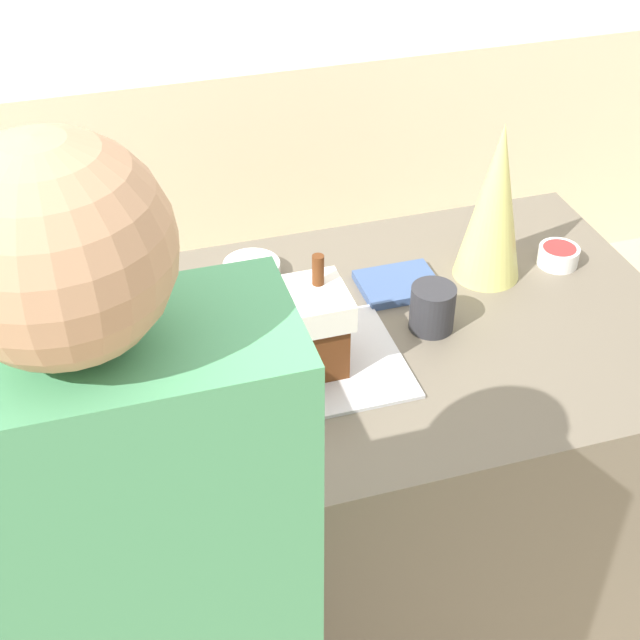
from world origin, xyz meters
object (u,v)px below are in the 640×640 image
Objects in this scene: candy_bowl_far_right at (558,255)px; decorative_tree at (495,203)px; baking_tray at (299,367)px; cookbook at (398,284)px; candy_bowl_center_rear at (181,295)px; candy_bowl_behind_tray at (142,330)px; mug at (432,308)px; candy_bowl_front_corner at (252,269)px; gingerbread_house at (299,329)px.

decorative_tree is at bearing 176.62° from candy_bowl_far_right.
decorative_tree is at bearing 21.73° from baking_tray.
cookbook is (-0.40, 0.02, -0.02)m from candy_bowl_far_right.
candy_bowl_center_rear is at bearing 172.79° from decorative_tree.
candy_bowl_behind_tray reaches higher than cookbook.
candy_bowl_center_rear reaches higher than candy_bowl_behind_tray.
candy_bowl_far_right is at bearing -2.45° from cookbook.
baking_tray is 1.12× the size of decorative_tree.
candy_bowl_far_right is at bearing 20.35° from mug.
mug reaches higher than candy_bowl_center_rear.
mug reaches higher than baking_tray.
cookbook is (0.32, -0.15, -0.01)m from candy_bowl_front_corner.
gingerbread_house reaches higher than baking_tray.
candy_bowl_center_rear is 1.14× the size of candy_bowl_far_right.
candy_bowl_center_rear reaches higher than baking_tray.
candy_bowl_front_corner is (-0.01, 0.36, 0.02)m from baking_tray.
mug reaches higher than candy_bowl_far_right.
candy_bowl_center_rear reaches higher than candy_bowl_front_corner.
candy_bowl_center_rear is 0.91m from candy_bowl_far_right.
mug is (0.33, -0.31, 0.03)m from candy_bowl_front_corner.
decorative_tree is 0.29m from cookbook.
candy_bowl_far_right is (0.70, 0.20, 0.02)m from baking_tray.
candy_bowl_center_rear is 1.06× the size of mug.
decorative_tree reaches higher than cookbook.
candy_bowl_behind_tray is at bearing -149.98° from candy_bowl_front_corner.
decorative_tree is 0.25m from candy_bowl_far_right.
mug is at bearing 9.35° from baking_tray.
baking_tray is at bearing -170.65° from mug.
baking_tray is at bearing -33.57° from candy_bowl_behind_tray.
decorative_tree is (0.52, 0.21, 0.09)m from gingerbread_house.
candy_bowl_behind_tray is 1.41× the size of candy_bowl_far_right.
mug reaches higher than cookbook.
candy_bowl_front_corner is 1.39× the size of candy_bowl_far_right.
decorative_tree is 2.13× the size of cookbook.
gingerbread_house is 0.74m from candy_bowl_far_right.
baking_tray is 0.73m from candy_bowl_far_right.
decorative_tree reaches higher than gingerbread_house.
candy_bowl_behind_tray is 1.01× the size of candy_bowl_front_corner.
mug is (-0.20, -0.16, -0.14)m from decorative_tree.
gingerbread_house reaches higher than candy_bowl_center_rear.
gingerbread_house is 0.38m from cookbook.
candy_bowl_far_right is at bearing -12.77° from candy_bowl_front_corner.
candy_bowl_far_right is at bearing 15.56° from gingerbread_house.
candy_bowl_behind_tray is at bearing 146.49° from gingerbread_house.
baking_tray is 0.37m from cookbook.
decorative_tree is 3.49× the size of candy_bowl_center_rear.
baking_tray is at bearing -87.61° from candy_bowl_front_corner.
decorative_tree is at bearing 21.73° from gingerbread_house.
candy_bowl_center_rear is (-0.20, 0.30, -0.08)m from gingerbread_house.
cookbook is (0.60, 0.02, -0.01)m from candy_bowl_behind_tray.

